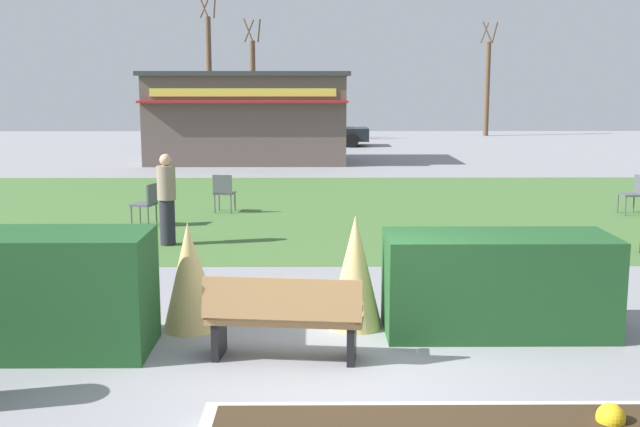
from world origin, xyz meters
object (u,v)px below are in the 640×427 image
(cafe_chair_west, at_px, (147,201))
(person_strolling, at_px, (167,199))
(cafe_chair_north, at_px, (224,190))
(cafe_chair_east, at_px, (634,191))
(parked_car_center_slot, at_px, (322,132))
(tree_right_bg, at_px, (209,76))
(tree_left_bg, at_px, (487,86))
(park_bench, at_px, (284,318))
(food_kiosk, at_px, (248,117))
(parked_car_west_slot, at_px, (205,132))
(tree_center_bg, at_px, (253,88))

(cafe_chair_west, xyz_separation_m, person_strolling, (0.78, -1.96, 0.33))
(cafe_chair_north, bearing_deg, cafe_chair_east, -1.65)
(parked_car_center_slot, bearing_deg, tree_right_bg, 147.98)
(person_strolling, height_order, tree_left_bg, tree_left_bg)
(park_bench, distance_m, food_kiosk, 21.49)
(cafe_chair_north, height_order, parked_car_west_slot, parked_car_west_slot)
(person_strolling, xyz_separation_m, parked_car_west_slot, (-2.39, 22.62, -0.22))
(park_bench, relative_size, tree_left_bg, 0.28)
(tree_center_bg, bearing_deg, tree_right_bg, 168.48)
(cafe_chair_west, relative_size, parked_car_west_slot, 0.21)
(cafe_chair_west, height_order, parked_car_west_slot, parked_car_west_slot)
(parked_car_center_slot, height_order, tree_left_bg, tree_left_bg)
(cafe_chair_west, bearing_deg, tree_left_bg, 64.68)
(person_strolling, relative_size, tree_center_bg, 0.28)
(food_kiosk, height_order, parked_car_center_slot, food_kiosk)
(cafe_chair_west, bearing_deg, tree_right_bg, 94.30)
(parked_car_west_slot, xyz_separation_m, tree_right_bg, (-0.21, 3.56, 2.61))
(cafe_chair_west, distance_m, person_strolling, 2.14)
(tree_center_bg, bearing_deg, cafe_chair_east, -65.23)
(tree_left_bg, relative_size, tree_center_bg, 1.02)
(parked_car_west_slot, distance_m, tree_left_bg, 16.35)
(park_bench, height_order, parked_car_west_slot, parked_car_west_slot)
(cafe_chair_west, relative_size, tree_left_bg, 0.14)
(tree_right_bg, height_order, tree_center_bg, tree_right_bg)
(park_bench, relative_size, cafe_chair_east, 1.96)
(cafe_chair_north, bearing_deg, parked_car_west_slot, 99.01)
(cafe_chair_west, relative_size, person_strolling, 0.53)
(food_kiosk, relative_size, cafe_chair_east, 8.44)
(food_kiosk, distance_m, parked_car_west_slot, 7.91)
(food_kiosk, height_order, tree_center_bg, tree_center_bg)
(park_bench, relative_size, person_strolling, 1.03)
(cafe_chair_west, xyz_separation_m, parked_car_west_slot, (-1.61, 20.65, 0.12))
(tree_center_bg, bearing_deg, cafe_chair_north, -87.45)
(cafe_chair_east, relative_size, tree_center_bg, 0.15)
(parked_car_center_slot, bearing_deg, food_kiosk, -111.15)
(park_bench, xyz_separation_m, cafe_chair_north, (-1.74, 9.73, 0.05))
(cafe_chair_north, height_order, tree_left_bg, tree_left_bg)
(cafe_chair_east, xyz_separation_m, person_strolling, (-9.98, -3.33, 0.33))
(park_bench, xyz_separation_m, cafe_chair_east, (7.61, 9.46, 0.05))
(park_bench, xyz_separation_m, food_kiosk, (-2.13, 21.35, 1.20))
(park_bench, distance_m, cafe_chair_east, 12.14)
(park_bench, height_order, tree_center_bg, tree_center_bg)
(park_bench, xyz_separation_m, tree_center_bg, (-2.73, 31.85, 2.18))
(person_strolling, bearing_deg, tree_right_bg, 2.25)
(cafe_chair_west, bearing_deg, tree_center_bg, 88.98)
(cafe_chair_west, bearing_deg, cafe_chair_north, 49.37)
(park_bench, xyz_separation_m, parked_car_west_slot, (-4.76, 28.74, 0.16))
(tree_left_bg, bearing_deg, cafe_chair_east, -95.01)
(cafe_chair_west, xyz_separation_m, tree_left_bg, (13.05, 27.58, 2.20))
(cafe_chair_west, relative_size, tree_center_bg, 0.15)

